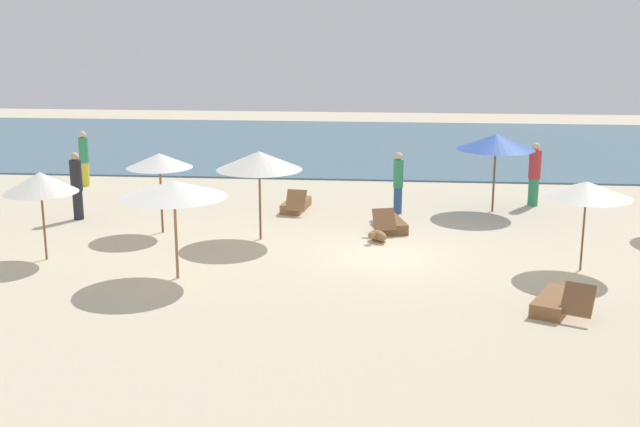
{
  "coord_description": "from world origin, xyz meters",
  "views": [
    {
      "loc": [
        0.09,
        -18.55,
        5.57
      ],
      "look_at": [
        -1.58,
        -0.4,
        1.1
      ],
      "focal_mm": 44.83,
      "sensor_mm": 36.0,
      "label": 1
    }
  ],
  "objects_px": {
    "lounger_2": "(296,205)",
    "person_5": "(398,182)",
    "umbrella_5": "(587,190)",
    "person_1": "(84,158)",
    "umbrella_0": "(159,161)",
    "umbrella_7": "(40,183)",
    "dog": "(378,236)",
    "umbrella_4": "(496,142)",
    "lounger_1": "(390,224)",
    "umbrella_2": "(174,189)",
    "lounger_3": "(557,302)",
    "person_0": "(534,174)",
    "person_3": "(77,185)",
    "umbrella_3": "(259,161)"
  },
  "relations": [
    {
      "from": "umbrella_0",
      "to": "lounger_2",
      "type": "bearing_deg",
      "value": 41.07
    },
    {
      "from": "lounger_2",
      "to": "person_0",
      "type": "xyz_separation_m",
      "value": [
        7.13,
        1.3,
        0.81
      ]
    },
    {
      "from": "umbrella_7",
      "to": "person_1",
      "type": "relative_size",
      "value": 1.12
    },
    {
      "from": "umbrella_0",
      "to": "umbrella_3",
      "type": "height_order",
      "value": "umbrella_3"
    },
    {
      "from": "umbrella_4",
      "to": "lounger_3",
      "type": "height_order",
      "value": "umbrella_4"
    },
    {
      "from": "lounger_1",
      "to": "person_0",
      "type": "xyz_separation_m",
      "value": [
        4.32,
        3.3,
        0.81
      ]
    },
    {
      "from": "umbrella_4",
      "to": "person_5",
      "type": "xyz_separation_m",
      "value": [
        -2.8,
        -0.5,
        -1.14
      ]
    },
    {
      "from": "umbrella_3",
      "to": "person_0",
      "type": "distance_m",
      "value": 8.98
    },
    {
      "from": "umbrella_4",
      "to": "dog",
      "type": "height_order",
      "value": "umbrella_4"
    },
    {
      "from": "umbrella_0",
      "to": "person_3",
      "type": "xyz_separation_m",
      "value": [
        -2.78,
        1.18,
        -0.95
      ]
    },
    {
      "from": "lounger_1",
      "to": "person_0",
      "type": "distance_m",
      "value": 5.5
    },
    {
      "from": "lounger_2",
      "to": "person_5",
      "type": "distance_m",
      "value": 3.11
    },
    {
      "from": "umbrella_0",
      "to": "dog",
      "type": "relative_size",
      "value": 3.31
    },
    {
      "from": "umbrella_0",
      "to": "umbrella_7",
      "type": "xyz_separation_m",
      "value": [
        -2.06,
        -2.66,
        -0.08
      ]
    },
    {
      "from": "lounger_2",
      "to": "dog",
      "type": "bearing_deg",
      "value": -52.67
    },
    {
      "from": "person_5",
      "to": "dog",
      "type": "height_order",
      "value": "person_5"
    },
    {
      "from": "umbrella_7",
      "to": "person_5",
      "type": "bearing_deg",
      "value": 32.83
    },
    {
      "from": "umbrella_4",
      "to": "lounger_1",
      "type": "relative_size",
      "value": 1.3
    },
    {
      "from": "umbrella_2",
      "to": "lounger_3",
      "type": "bearing_deg",
      "value": -9.09
    },
    {
      "from": "person_5",
      "to": "dog",
      "type": "distance_m",
      "value": 3.29
    },
    {
      "from": "umbrella_2",
      "to": "umbrella_7",
      "type": "xyz_separation_m",
      "value": [
        -3.48,
        1.1,
        -0.14
      ]
    },
    {
      "from": "umbrella_5",
      "to": "umbrella_7",
      "type": "xyz_separation_m",
      "value": [
        -12.44,
        -0.3,
        -0.01
      ]
    },
    {
      "from": "umbrella_0",
      "to": "person_3",
      "type": "bearing_deg",
      "value": 157.04
    },
    {
      "from": "lounger_2",
      "to": "umbrella_0",
      "type": "bearing_deg",
      "value": -138.93
    },
    {
      "from": "lounger_3",
      "to": "dog",
      "type": "bearing_deg",
      "value": 128.21
    },
    {
      "from": "umbrella_7",
      "to": "lounger_1",
      "type": "height_order",
      "value": "umbrella_7"
    },
    {
      "from": "lounger_2",
      "to": "lounger_3",
      "type": "relative_size",
      "value": 0.97
    },
    {
      "from": "umbrella_4",
      "to": "lounger_1",
      "type": "height_order",
      "value": "umbrella_4"
    },
    {
      "from": "umbrella_5",
      "to": "person_0",
      "type": "xyz_separation_m",
      "value": [
        -0.01,
        6.49,
        -0.89
      ]
    },
    {
      "from": "dog",
      "to": "lounger_3",
      "type": "bearing_deg",
      "value": -51.79
    },
    {
      "from": "umbrella_5",
      "to": "dog",
      "type": "relative_size",
      "value": 3.18
    },
    {
      "from": "person_0",
      "to": "person_1",
      "type": "bearing_deg",
      "value": 174.0
    },
    {
      "from": "umbrella_4",
      "to": "person_5",
      "type": "relative_size",
      "value": 1.27
    },
    {
      "from": "person_5",
      "to": "umbrella_0",
      "type": "bearing_deg",
      "value": -156.59
    },
    {
      "from": "person_1",
      "to": "dog",
      "type": "distance_m",
      "value": 11.8
    },
    {
      "from": "lounger_3",
      "to": "person_0",
      "type": "height_order",
      "value": "person_0"
    },
    {
      "from": "umbrella_3",
      "to": "dog",
      "type": "distance_m",
      "value": 3.57
    },
    {
      "from": "umbrella_5",
      "to": "lounger_3",
      "type": "relative_size",
      "value": 1.17
    },
    {
      "from": "umbrella_5",
      "to": "person_3",
      "type": "distance_m",
      "value": 13.66
    },
    {
      "from": "umbrella_4",
      "to": "umbrella_3",
      "type": "bearing_deg",
      "value": -150.11
    },
    {
      "from": "umbrella_3",
      "to": "dog",
      "type": "xyz_separation_m",
      "value": [
        3.02,
        -0.01,
        -1.9
      ]
    },
    {
      "from": "umbrella_0",
      "to": "person_1",
      "type": "height_order",
      "value": "umbrella_0"
    },
    {
      "from": "umbrella_0",
      "to": "umbrella_5",
      "type": "distance_m",
      "value": 10.65
    },
    {
      "from": "person_3",
      "to": "dog",
      "type": "xyz_separation_m",
      "value": [
        8.52,
        -1.62,
        -0.82
      ]
    },
    {
      "from": "umbrella_5",
      "to": "umbrella_7",
      "type": "distance_m",
      "value": 12.44
    },
    {
      "from": "umbrella_2",
      "to": "lounger_1",
      "type": "height_order",
      "value": "umbrella_2"
    },
    {
      "from": "umbrella_5",
      "to": "person_1",
      "type": "bearing_deg",
      "value": 151.36
    },
    {
      "from": "umbrella_3",
      "to": "person_5",
      "type": "height_order",
      "value": "umbrella_3"
    },
    {
      "from": "umbrella_0",
      "to": "person_1",
      "type": "distance_m",
      "value": 7.2
    },
    {
      "from": "umbrella_0",
      "to": "umbrella_3",
      "type": "relative_size",
      "value": 0.93
    }
  ]
}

